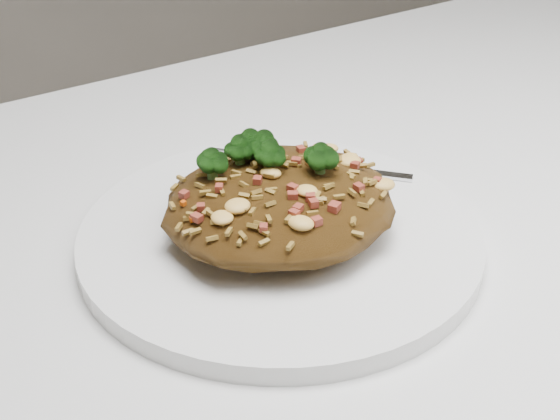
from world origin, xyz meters
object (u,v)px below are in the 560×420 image
at_px(plate, 280,237).
at_px(fork, 319,167).
at_px(dining_table, 416,329).
at_px(fried_rice, 279,192).

xyz_separation_m(plate, fork, (0.07, 0.05, 0.01)).
bearing_deg(plate, dining_table, -25.10).
xyz_separation_m(dining_table, fried_rice, (-0.10, 0.05, 0.13)).
relative_size(dining_table, fried_rice, 7.47).
height_order(plate, fried_rice, fried_rice).
bearing_deg(fried_rice, dining_table, -25.62).
xyz_separation_m(dining_table, plate, (-0.10, 0.05, 0.10)).
bearing_deg(fried_rice, fork, 35.56).
bearing_deg(dining_table, fork, 103.22).
relative_size(dining_table, plate, 4.31).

